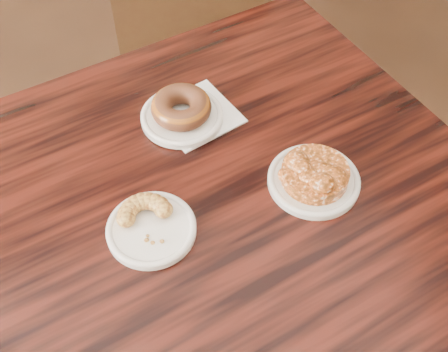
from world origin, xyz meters
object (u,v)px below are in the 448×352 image
object	(u,v)px
cafe_table	(231,289)
apple_fritter	(315,172)
cruller_fragment	(150,223)
chair_far	(193,23)
glazed_donut	(181,107)

from	to	relation	value
cafe_table	apple_fritter	size ratio (longest dim) A/B	5.41
apple_fritter	cruller_fragment	distance (m)	0.30
chair_far	glazed_donut	world-z (taller)	chair_far
chair_far	cruller_fragment	distance (m)	1.04
chair_far	apple_fritter	world-z (taller)	chair_far
cafe_table	chair_far	bearing A→B (deg)	66.90
cafe_table	glazed_donut	size ratio (longest dim) A/B	7.60
glazed_donut	cafe_table	bearing A→B (deg)	-77.66
cafe_table	chair_far	world-z (taller)	chair_far
apple_fritter	cruller_fragment	world-z (taller)	apple_fritter
chair_far	cruller_fragment	size ratio (longest dim) A/B	8.31
glazed_donut	apple_fritter	size ratio (longest dim) A/B	0.71
glazed_donut	cruller_fragment	xyz separation A→B (m)	(-0.11, -0.24, -0.01)
cafe_table	apple_fritter	bearing A→B (deg)	-22.43
chair_far	glazed_donut	xyz separation A→B (m)	(-0.19, -0.70, 0.34)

